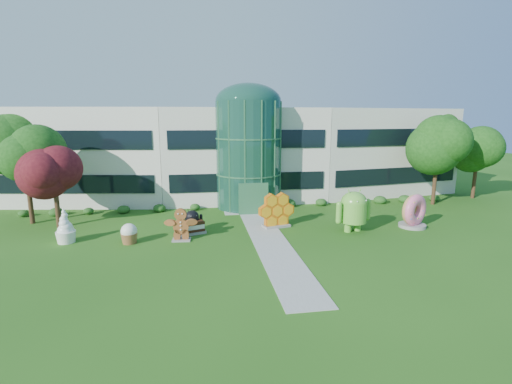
{
  "coord_description": "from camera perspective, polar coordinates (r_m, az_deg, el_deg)",
  "views": [
    {
      "loc": [
        -4.82,
        -22.26,
        8.32
      ],
      "look_at": [
        -0.25,
        6.0,
        2.6
      ],
      "focal_mm": 26.0,
      "sensor_mm": 36.0,
      "label": 1
    }
  ],
  "objects": [
    {
      "name": "cupcake",
      "position": [
        26.52,
        -18.94,
        -6.04
      ],
      "size": [
        1.53,
        1.53,
        1.39
      ],
      "primitive_type": null,
      "rotation": [
        0.0,
        0.0,
        0.42
      ],
      "color": "white",
      "rests_on": "ground"
    },
    {
      "name": "ground",
      "position": [
        24.24,
        2.89,
        -8.78
      ],
      "size": [
        140.0,
        140.0,
        0.0
      ],
      "primitive_type": "plane",
      "color": "#215114",
      "rests_on": "ground"
    },
    {
      "name": "trees_backdrop",
      "position": [
        35.82,
        -1.39,
        4.69
      ],
      "size": [
        52.0,
        8.0,
        8.4
      ],
      "primitive_type": null,
      "color": "#143F0F",
      "rests_on": "ground"
    },
    {
      "name": "froyo",
      "position": [
        28.23,
        -27.32,
        -4.63
      ],
      "size": [
        1.65,
        1.65,
        2.37
      ],
      "primitive_type": null,
      "rotation": [
        0.0,
        0.0,
        -0.21
      ],
      "color": "white",
      "rests_on": "ground"
    },
    {
      "name": "building",
      "position": [
        40.71,
        -2.35,
        6.12
      ],
      "size": [
        46.0,
        15.0,
        9.3
      ],
      "primitive_type": null,
      "color": "beige",
      "rests_on": "ground"
    },
    {
      "name": "donut",
      "position": [
        31.06,
        23.05,
        -2.64
      ],
      "size": [
        2.82,
        2.24,
        2.65
      ],
      "primitive_type": null,
      "rotation": [
        0.0,
        0.0,
        0.47
      ],
      "color": "#DC5477",
      "rests_on": "ground"
    },
    {
      "name": "android_green",
      "position": [
        28.4,
        14.79,
        -2.4
      ],
      "size": [
        3.54,
        2.76,
        3.55
      ],
      "primitive_type": null,
      "rotation": [
        0.0,
        0.0,
        0.23
      ],
      "color": "#64B53A",
      "rests_on": "ground"
    },
    {
      "name": "walkway",
      "position": [
        26.09,
        1.97,
        -7.26
      ],
      "size": [
        2.4,
        20.0,
        0.04
      ],
      "primitive_type": "cube",
      "color": "#9E9E93",
      "rests_on": "ground"
    },
    {
      "name": "ice_cream_sandwich",
      "position": [
        27.58,
        -10.07,
        -5.41
      ],
      "size": [
        2.35,
        1.72,
        0.94
      ],
      "primitive_type": null,
      "rotation": [
        0.0,
        0.0,
        0.35
      ],
      "color": "black",
      "rests_on": "ground"
    },
    {
      "name": "tree_red",
      "position": [
        32.06,
        -28.48,
        0.37
      ],
      "size": [
        4.0,
        4.0,
        6.0
      ],
      "primitive_type": null,
      "color": "#3F0C14",
      "rests_on": "ground"
    },
    {
      "name": "gingerbread",
      "position": [
        26.06,
        -11.48,
        -4.9
      ],
      "size": [
        2.55,
        1.13,
        2.3
      ],
      "primitive_type": null,
      "rotation": [
        0.0,
        0.0,
        -0.07
      ],
      "color": "brown",
      "rests_on": "ground"
    },
    {
      "name": "honeycomb",
      "position": [
        28.69,
        3.16,
        -3.06
      ],
      "size": [
        3.26,
        1.83,
        2.42
      ],
      "primitive_type": null,
      "rotation": [
        0.0,
        0.0,
        0.25
      ],
      "color": "orange",
      "rests_on": "ground"
    },
    {
      "name": "atrium",
      "position": [
        34.76,
        -1.17,
        5.65
      ],
      "size": [
        6.0,
        6.0,
        9.8
      ],
      "primitive_type": "cylinder",
      "color": "#194738",
      "rests_on": "ground"
    },
    {
      "name": "android_black",
      "position": [
        27.96,
        -9.81,
        -4.15
      ],
      "size": [
        1.93,
        1.57,
        1.9
      ],
      "primitive_type": null,
      "rotation": [
        0.0,
        0.0,
        0.3
      ],
      "color": "black",
      "rests_on": "ground"
    }
  ]
}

